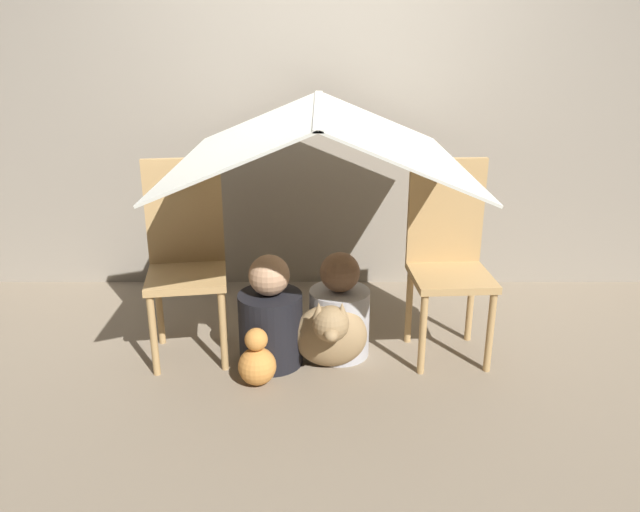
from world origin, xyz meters
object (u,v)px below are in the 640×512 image
person_front (272,319)px  dog (331,333)px  chair_left (187,253)px  person_second (341,313)px  chair_right (449,253)px

person_front → dog: 0.31m
dog → chair_left: bearing=163.9°
chair_left → person_second: 0.84m
person_front → dog: bearing=-11.9°
chair_right → dog: size_ratio=2.46×
chair_left → chair_right: 1.34m
person_second → person_front: bearing=-165.2°
chair_left → chair_right: size_ratio=1.00×
dog → person_front: bearing=168.1°
person_second → dog: 0.17m
person_front → dog: (0.30, -0.06, -0.05)m
chair_left → dog: size_ratio=2.46×
person_second → dog: size_ratio=1.37×
chair_left → person_front: size_ratio=1.74×
person_front → person_second: person_front is taller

